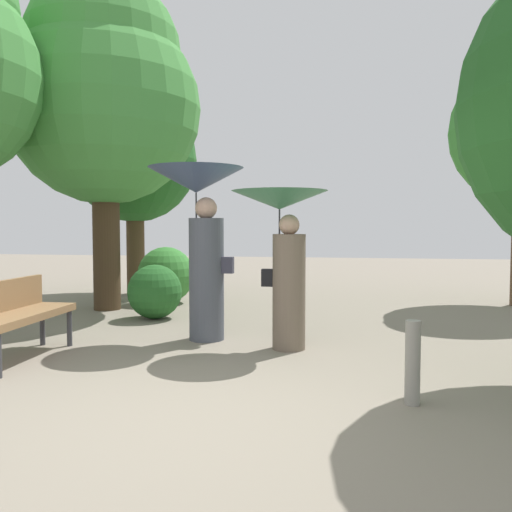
{
  "coord_description": "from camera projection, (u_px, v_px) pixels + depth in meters",
  "views": [
    {
      "loc": [
        1.23,
        -3.79,
        1.41
      ],
      "look_at": [
        0.0,
        3.01,
        1.02
      ],
      "focal_mm": 37.23,
      "sensor_mm": 36.0,
      "label": 1
    }
  ],
  "objects": [
    {
      "name": "ground_plane",
      "position": [
        185.0,
        412.0,
        4.02
      ],
      "size": [
        40.0,
        40.0,
        0.0
      ],
      "primitive_type": "plane",
      "color": "gray"
    },
    {
      "name": "person_left",
      "position": [
        200.0,
        219.0,
        6.52
      ],
      "size": [
        1.17,
        1.17,
        2.12
      ],
      "rotation": [
        0.0,
        0.0,
        1.5
      ],
      "color": "#474C56",
      "rests_on": "ground"
    },
    {
      "name": "person_right",
      "position": [
        284.0,
        239.0,
        6.02
      ],
      "size": [
        1.09,
        1.09,
        1.81
      ],
      "rotation": [
        0.0,
        0.0,
        1.5
      ],
      "color": "#6B5B4C",
      "rests_on": "ground"
    },
    {
      "name": "park_bench",
      "position": [
        15.0,
        311.0,
        5.57
      ],
      "size": [
        0.54,
        1.52,
        0.83
      ],
      "rotation": [
        0.0,
        0.0,
        1.61
      ],
      "color": "#38383D",
      "rests_on": "ground"
    },
    {
      "name": "tree_near_left",
      "position": [
        104.0,
        91.0,
        8.76
      ],
      "size": [
        3.18,
        3.18,
        5.52
      ],
      "color": "#42301E",
      "rests_on": "ground"
    },
    {
      "name": "tree_mid_left",
      "position": [
        134.0,
        149.0,
        10.84
      ],
      "size": [
        2.54,
        2.54,
        4.51
      ],
      "color": "#4C3823",
      "rests_on": "ground"
    },
    {
      "name": "bush_path_left",
      "position": [
        166.0,
        275.0,
        9.65
      ],
      "size": [
        1.03,
        1.03,
        1.03
      ],
      "primitive_type": "sphere",
      "color": "#387F33",
      "rests_on": "ground"
    },
    {
      "name": "bush_path_right",
      "position": [
        155.0,
        292.0,
        8.03
      ],
      "size": [
        0.82,
        0.82,
        0.82
      ],
      "primitive_type": "sphere",
      "color": "#235B23",
      "rests_on": "ground"
    },
    {
      "name": "path_marker_post",
      "position": [
        413.0,
        363.0,
        4.16
      ],
      "size": [
        0.12,
        0.12,
        0.67
      ],
      "primitive_type": "cylinder",
      "color": "gray",
      "rests_on": "ground"
    }
  ]
}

